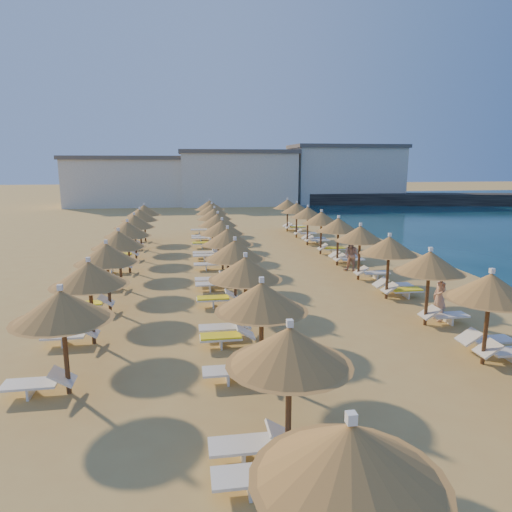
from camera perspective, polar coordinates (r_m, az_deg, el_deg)
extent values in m
plane|color=tan|center=(18.47, 5.76, -6.32)|extent=(220.00, 220.00, 0.00)
cube|color=black|center=(66.32, 18.59, 6.77)|extent=(30.19, 9.93, 1.50)
cube|color=white|center=(63.86, -15.87, 8.79)|extent=(15.00, 8.00, 6.00)
cube|color=#59514C|center=(63.81, -16.04, 11.70)|extent=(15.60, 8.48, 0.50)
cube|color=white|center=(62.83, -2.31, 9.54)|extent=(15.00, 8.00, 6.80)
cube|color=#59514C|center=(62.80, -2.33, 12.87)|extent=(15.60, 8.48, 0.50)
cube|color=white|center=(67.56, 11.08, 9.82)|extent=(15.00, 8.00, 7.60)
cube|color=#59514C|center=(67.57, 11.21, 13.26)|extent=(15.60, 8.48, 0.50)
cylinder|color=brown|center=(14.56, 26.81, -8.02)|extent=(0.12, 0.12, 2.18)
cone|color=olive|center=(14.23, 27.25, -3.40)|extent=(2.25, 2.25, 0.75)
cone|color=olive|center=(14.30, 27.13, -4.61)|extent=(2.43, 2.43, 0.12)
cube|color=white|center=(14.13, 27.42, -1.66)|extent=(0.12, 0.12, 0.14)
cylinder|color=brown|center=(17.15, 20.60, -4.64)|extent=(0.12, 0.12, 2.18)
cone|color=olive|center=(16.87, 20.89, -0.68)|extent=(2.25, 2.25, 0.75)
cone|color=olive|center=(16.93, 20.82, -1.71)|extent=(2.43, 2.43, 0.12)
cube|color=white|center=(16.79, 21.00, 0.80)|extent=(0.12, 0.12, 0.14)
cylinder|color=brown|center=(19.93, 16.12, -2.13)|extent=(0.12, 0.12, 2.18)
cone|color=olive|center=(19.69, 16.31, 1.30)|extent=(2.25, 2.25, 0.75)
cone|color=olive|center=(19.75, 16.26, 0.40)|extent=(2.43, 2.43, 0.12)
cube|color=white|center=(19.62, 16.39, 2.57)|extent=(0.12, 0.12, 0.14)
cylinder|color=brown|center=(22.84, 12.76, -0.24)|extent=(0.12, 0.12, 2.18)
cone|color=olive|center=(22.62, 12.90, 2.76)|extent=(2.25, 2.25, 0.75)
cone|color=olive|center=(22.67, 12.86, 1.98)|extent=(2.43, 2.43, 0.12)
cube|color=white|center=(22.56, 12.95, 3.87)|extent=(0.12, 0.12, 0.14)
cylinder|color=brown|center=(25.82, 10.17, 1.22)|extent=(0.12, 0.12, 2.18)
cone|color=olive|center=(25.63, 10.27, 3.88)|extent=(2.25, 2.25, 0.75)
cone|color=olive|center=(25.67, 10.24, 3.19)|extent=(2.43, 2.43, 0.12)
cube|color=white|center=(25.58, 10.30, 4.86)|extent=(0.12, 0.12, 0.14)
cylinder|color=brown|center=(28.85, 8.12, 2.37)|extent=(0.12, 0.12, 2.18)
cone|color=olive|center=(28.69, 8.19, 4.76)|extent=(2.25, 2.25, 0.75)
cone|color=olive|center=(28.73, 8.17, 4.14)|extent=(2.43, 2.43, 0.12)
cube|color=white|center=(28.64, 8.21, 5.64)|extent=(0.12, 0.12, 0.14)
cylinder|color=brown|center=(31.93, 6.46, 3.30)|extent=(0.12, 0.12, 2.18)
cone|color=olive|center=(31.78, 6.51, 5.46)|extent=(2.25, 2.25, 0.75)
cone|color=olive|center=(31.81, 6.49, 4.90)|extent=(2.43, 2.43, 0.12)
cube|color=white|center=(31.74, 6.52, 6.26)|extent=(0.12, 0.12, 0.14)
cylinder|color=brown|center=(35.04, 5.09, 4.06)|extent=(0.12, 0.12, 2.18)
cone|color=olive|center=(34.90, 5.12, 6.04)|extent=(2.25, 2.25, 0.75)
cone|color=olive|center=(34.93, 5.11, 5.52)|extent=(2.43, 2.43, 0.12)
cube|color=white|center=(34.86, 5.14, 6.76)|extent=(0.12, 0.12, 0.14)
cylinder|color=brown|center=(38.16, 3.94, 4.70)|extent=(0.12, 0.12, 2.18)
cone|color=olive|center=(38.04, 3.96, 6.51)|extent=(2.25, 2.25, 0.75)
cone|color=olive|center=(38.07, 3.96, 6.04)|extent=(2.43, 2.43, 0.12)
cube|color=white|center=(38.00, 3.97, 7.18)|extent=(0.12, 0.12, 0.14)
cone|color=olive|center=(5.99, 11.63, -22.86)|extent=(2.25, 2.25, 0.75)
cone|color=olive|center=(6.17, 11.50, -25.26)|extent=(2.43, 2.43, 0.12)
cube|color=white|center=(5.76, 11.82, -19.22)|extent=(0.12, 0.12, 0.14)
cylinder|color=brown|center=(9.27, 4.08, -18.05)|extent=(0.12, 0.12, 2.18)
cone|color=olive|center=(8.73, 4.20, -11.12)|extent=(2.25, 2.25, 0.75)
cone|color=olive|center=(8.86, 4.17, -12.99)|extent=(2.43, 2.43, 0.12)
cube|color=white|center=(8.57, 4.24, -8.39)|extent=(0.12, 0.12, 0.14)
cylinder|color=brown|center=(12.13, 0.68, -10.58)|extent=(0.12, 0.12, 2.18)
cone|color=olive|center=(11.72, 0.69, -5.08)|extent=(2.25, 2.25, 0.75)
cone|color=olive|center=(11.82, 0.69, -6.54)|extent=(2.43, 2.43, 0.12)
cube|color=white|center=(11.61, 0.70, -2.99)|extent=(0.12, 0.12, 0.14)
cylinder|color=brown|center=(15.14, -1.31, -5.99)|extent=(0.12, 0.12, 2.18)
cone|color=olive|center=(14.82, -1.34, -1.52)|extent=(2.25, 2.25, 0.75)
cone|color=olive|center=(14.90, -1.33, -2.70)|extent=(2.43, 2.43, 0.12)
cube|color=white|center=(14.73, -1.34, 0.15)|extent=(0.12, 0.12, 0.14)
cylinder|color=brown|center=(18.23, -2.62, -2.94)|extent=(0.12, 0.12, 2.18)
cone|color=olive|center=(17.97, -2.65, 0.80)|extent=(2.25, 2.25, 0.75)
cone|color=olive|center=(18.03, -2.64, -0.18)|extent=(2.43, 2.43, 0.12)
cube|color=white|center=(17.89, -2.67, 2.19)|extent=(0.12, 0.12, 0.14)
cylinder|color=brown|center=(21.37, -3.54, -0.78)|extent=(0.12, 0.12, 2.18)
cone|color=olive|center=(21.14, -3.58, 2.43)|extent=(2.25, 2.25, 0.75)
cone|color=olive|center=(21.19, -3.57, 1.59)|extent=(2.43, 2.43, 0.12)
cube|color=white|center=(21.08, -3.59, 3.62)|extent=(0.12, 0.12, 0.14)
cylinder|color=brown|center=(24.53, -4.22, 0.82)|extent=(0.12, 0.12, 2.18)
cone|color=olive|center=(24.33, -4.26, 3.63)|extent=(2.25, 2.25, 0.75)
cone|color=olive|center=(24.38, -4.25, 2.90)|extent=(2.43, 2.43, 0.12)
cube|color=white|center=(24.27, -4.28, 4.66)|extent=(0.12, 0.12, 0.14)
cylinder|color=brown|center=(27.71, -4.74, 2.06)|extent=(0.12, 0.12, 2.18)
cone|color=olive|center=(27.53, -4.79, 4.55)|extent=(2.25, 2.25, 0.75)
cone|color=olive|center=(27.57, -4.78, 3.91)|extent=(2.43, 2.43, 0.12)
cube|color=white|center=(27.48, -4.80, 5.47)|extent=(0.12, 0.12, 0.14)
cylinder|color=brown|center=(30.90, -5.16, 3.05)|extent=(0.12, 0.12, 2.18)
cone|color=olive|center=(30.74, -5.20, 5.28)|extent=(2.25, 2.25, 0.75)
cone|color=olive|center=(30.78, -5.19, 4.70)|extent=(2.43, 2.43, 0.12)
cube|color=white|center=(30.70, -5.22, 6.10)|extent=(0.12, 0.12, 0.14)
cylinder|color=brown|center=(34.10, -5.50, 3.85)|extent=(0.12, 0.12, 2.18)
cone|color=olive|center=(33.96, -5.54, 5.87)|extent=(2.25, 2.25, 0.75)
cone|color=olive|center=(33.99, -5.53, 5.35)|extent=(2.43, 2.43, 0.12)
cube|color=white|center=(33.91, -5.56, 6.62)|extent=(0.12, 0.12, 0.14)
cylinder|color=brown|center=(37.30, -5.79, 4.51)|extent=(0.12, 0.12, 2.18)
cone|color=olive|center=(37.17, -5.82, 6.36)|extent=(2.25, 2.25, 0.75)
cone|color=olive|center=(37.20, -5.81, 5.88)|extent=(2.43, 2.43, 0.12)
cube|color=white|center=(37.14, -5.84, 7.04)|extent=(0.12, 0.12, 0.14)
cylinder|color=brown|center=(12.37, -22.69, -11.06)|extent=(0.12, 0.12, 2.18)
cone|color=olive|center=(11.98, -23.14, -5.69)|extent=(2.25, 2.25, 0.75)
cone|color=olive|center=(12.07, -23.02, -7.11)|extent=(2.43, 2.43, 0.12)
cube|color=white|center=(11.86, -23.31, -3.64)|extent=(0.12, 0.12, 0.14)
cylinder|color=brown|center=(15.34, -19.83, -6.47)|extent=(0.12, 0.12, 2.18)
cone|color=olive|center=(15.02, -20.15, -2.07)|extent=(2.25, 2.25, 0.75)
cone|color=olive|center=(15.10, -20.06, -3.22)|extent=(2.43, 2.43, 0.12)
cube|color=white|center=(14.93, -20.26, -0.41)|extent=(0.12, 0.12, 0.14)
cylinder|color=brown|center=(18.40, -17.94, -3.38)|extent=(0.12, 0.12, 2.18)
cone|color=olive|center=(18.13, -18.18, 0.33)|extent=(2.25, 2.25, 0.75)
cone|color=olive|center=(18.19, -18.11, -0.64)|extent=(2.43, 2.43, 0.12)
cube|color=white|center=(18.06, -18.26, 1.70)|extent=(0.12, 0.12, 0.14)
cylinder|color=brown|center=(21.51, -16.60, -1.17)|extent=(0.12, 0.12, 2.18)
cone|color=olive|center=(21.28, -16.79, 2.01)|extent=(2.25, 2.25, 0.75)
cone|color=olive|center=(21.33, -16.74, 1.18)|extent=(2.43, 2.43, 0.12)
cube|color=white|center=(21.22, -16.86, 3.19)|extent=(0.12, 0.12, 0.14)
cylinder|color=brown|center=(24.65, -15.60, 0.48)|extent=(0.12, 0.12, 2.18)
cone|color=olive|center=(24.45, -15.75, 3.26)|extent=(2.25, 2.25, 0.75)
cone|color=olive|center=(24.50, -15.71, 2.54)|extent=(2.43, 2.43, 0.12)
cube|color=white|center=(24.40, -15.81, 4.29)|extent=(0.12, 0.12, 0.14)
cylinder|color=brown|center=(27.82, -14.83, 1.75)|extent=(0.12, 0.12, 2.18)
cone|color=olive|center=(27.64, -14.96, 4.23)|extent=(2.25, 2.25, 0.75)
cone|color=olive|center=(27.68, -14.92, 3.58)|extent=(2.43, 2.43, 0.12)
cube|color=white|center=(27.59, -15.01, 5.14)|extent=(0.12, 0.12, 0.14)
cylinder|color=brown|center=(30.99, -14.21, 2.76)|extent=(0.12, 0.12, 2.18)
cone|color=olive|center=(30.84, -14.33, 4.99)|extent=(2.25, 2.25, 0.75)
cone|color=olive|center=(30.87, -14.30, 4.41)|extent=(2.43, 2.43, 0.12)
cube|color=white|center=(30.79, -14.37, 5.81)|extent=(0.12, 0.12, 0.14)
cylinder|color=brown|center=(34.18, -13.71, 3.59)|extent=(0.12, 0.12, 2.18)
cone|color=olive|center=(34.04, -13.81, 5.61)|extent=(2.25, 2.25, 0.75)
cone|color=olive|center=(34.08, -13.79, 5.08)|extent=(2.43, 2.43, 0.12)
cube|color=white|center=(34.00, -13.85, 6.35)|extent=(0.12, 0.12, 0.14)
cube|color=white|center=(9.54, -1.71, -22.50)|extent=(1.31, 0.62, 0.06)
cube|color=white|center=(9.63, -1.70, -23.29)|extent=(0.06, 0.56, 0.32)
cube|color=white|center=(9.57, 3.23, -21.40)|extent=(0.58, 0.62, 0.40)
cube|color=white|center=(8.82, -0.92, -25.76)|extent=(1.31, 0.62, 0.06)
cube|color=white|center=(8.91, -0.92, -26.57)|extent=(0.06, 0.56, 0.32)
cube|color=white|center=(8.85, 4.54, -24.51)|extent=(0.58, 0.62, 0.40)
cube|color=white|center=(15.34, 29.33, -10.36)|extent=(1.31, 0.62, 0.06)
cube|color=white|center=(15.40, 29.27, -10.91)|extent=(0.06, 0.56, 0.32)
cube|color=white|center=(14.84, 26.99, -10.26)|extent=(0.58, 0.62, 0.40)
cube|color=white|center=(16.00, 27.35, -9.27)|extent=(1.31, 0.62, 0.06)
cube|color=white|center=(16.06, 27.30, -9.81)|extent=(0.06, 0.56, 0.32)
cube|color=white|center=(15.53, 25.06, -9.13)|extent=(0.58, 0.62, 0.40)
cube|color=white|center=(12.34, -3.59, -14.10)|extent=(1.31, 0.62, 0.06)
cube|color=white|center=(12.41, -3.58, -14.77)|extent=(0.06, 0.56, 0.32)
cube|color=white|center=(12.36, 0.07, -13.31)|extent=(0.58, 0.62, 0.40)
cube|color=white|center=(17.82, 22.97, -6.81)|extent=(1.31, 0.62, 0.06)
cube|color=white|center=(17.87, 22.93, -7.30)|extent=(0.06, 0.56, 0.32)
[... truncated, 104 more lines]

